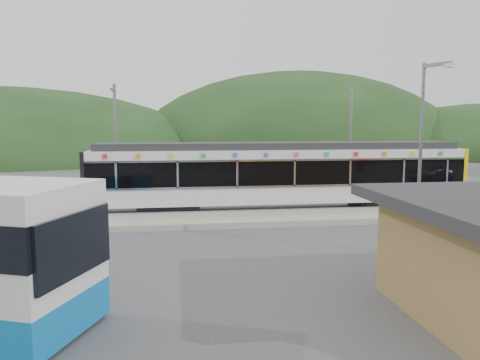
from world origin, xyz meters
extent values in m
plane|color=#4C4C4F|center=(0.00, 0.00, 0.00)|extent=(120.00, 120.00, 0.00)
ellipsoid|color=#1E3D19|center=(-28.00, 52.00, 0.00)|extent=(60.00, 45.00, 20.00)
ellipsoid|color=#1E3D19|center=(16.00, 54.00, 0.00)|extent=(52.00, 39.00, 26.00)
cube|color=#9E9E99|center=(0.00, 3.30, 0.15)|extent=(26.00, 3.20, 0.30)
cube|color=yellow|center=(0.00, 2.00, 0.30)|extent=(26.00, 0.10, 0.01)
cube|color=black|center=(-4.06, 6.00, 0.30)|extent=(3.20, 2.20, 0.56)
cube|color=black|center=(7.94, 6.00, 0.30)|extent=(3.20, 2.20, 0.56)
cube|color=silver|center=(1.94, 6.00, 1.04)|extent=(20.00, 2.90, 0.92)
cube|color=black|center=(1.94, 6.00, 2.23)|extent=(20.00, 2.96, 1.45)
cube|color=silver|center=(1.94, 4.50, 1.55)|extent=(20.00, 0.05, 0.10)
cube|color=silver|center=(1.94, 4.50, 2.90)|extent=(20.00, 0.05, 0.10)
cube|color=silver|center=(1.94, 6.00, 3.17)|extent=(20.00, 2.90, 0.45)
cube|color=#2D2D30|center=(1.94, 6.00, 3.58)|extent=(19.40, 2.50, 0.36)
cube|color=yellow|center=(12.06, 6.00, 1.90)|extent=(0.24, 2.92, 3.00)
cube|color=black|center=(-8.16, 6.00, 1.90)|extent=(0.20, 2.92, 3.00)
cube|color=silver|center=(-6.56, 4.50, 2.23)|extent=(0.10, 0.05, 1.35)
cube|color=silver|center=(-3.56, 4.50, 2.23)|extent=(0.10, 0.05, 1.35)
cube|color=silver|center=(-0.56, 4.50, 2.23)|extent=(0.10, 0.05, 1.35)
cube|color=silver|center=(2.44, 4.50, 2.23)|extent=(0.10, 0.05, 1.35)
cube|color=silver|center=(5.44, 4.50, 2.23)|extent=(0.10, 0.05, 1.35)
cube|color=silver|center=(8.44, 4.50, 2.23)|extent=(0.10, 0.05, 1.35)
cube|color=silver|center=(10.94, 4.50, 2.23)|extent=(0.10, 0.05, 1.35)
cube|color=red|center=(-7.06, 4.51, 3.18)|extent=(0.22, 0.04, 0.22)
cube|color=orange|center=(-5.46, 4.51, 3.18)|extent=(0.22, 0.04, 0.22)
cube|color=yellow|center=(-3.86, 4.51, 3.18)|extent=(0.22, 0.04, 0.22)
cube|color=green|center=(-2.26, 4.51, 3.18)|extent=(0.22, 0.04, 0.22)
cube|color=blue|center=(-0.66, 4.51, 3.18)|extent=(0.22, 0.04, 0.22)
cube|color=purple|center=(0.94, 4.51, 3.18)|extent=(0.22, 0.04, 0.22)
cube|color=#E54C8C|center=(2.54, 4.51, 3.18)|extent=(0.22, 0.04, 0.22)
cube|color=#19A5A5|center=(4.14, 4.51, 3.18)|extent=(0.22, 0.04, 0.22)
cube|color=red|center=(5.74, 4.51, 3.18)|extent=(0.22, 0.04, 0.22)
cube|color=orange|center=(7.34, 4.51, 3.18)|extent=(0.22, 0.04, 0.22)
cube|color=yellow|center=(8.94, 4.51, 3.18)|extent=(0.22, 0.04, 0.22)
cube|color=green|center=(10.54, 4.51, 3.18)|extent=(0.22, 0.04, 0.22)
cylinder|color=slate|center=(-7.00, 8.60, 3.50)|extent=(0.18, 0.18, 7.00)
cube|color=slate|center=(-7.00, 7.80, 6.60)|extent=(0.08, 1.80, 0.08)
cylinder|color=slate|center=(7.00, 8.60, 3.50)|extent=(0.18, 0.18, 7.00)
cube|color=slate|center=(7.00, 7.80, 6.60)|extent=(0.08, 1.80, 0.08)
cylinder|color=black|center=(-7.70, -8.04, 0.51)|extent=(2.06, 3.15, 1.03)
cylinder|color=slate|center=(4.96, -3.33, 3.43)|extent=(0.12, 0.12, 6.86)
cube|color=slate|center=(4.96, -3.85, 6.74)|extent=(0.52, 1.11, 0.12)
cube|color=silver|center=(4.96, -4.36, 6.65)|extent=(0.39, 0.29, 0.12)
camera|label=1|loc=(-3.73, -18.89, 4.72)|focal=35.00mm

